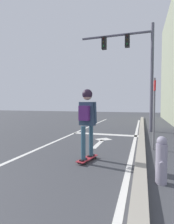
{
  "coord_description": "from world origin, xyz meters",
  "views": [
    {
      "loc": [
        3.41,
        -0.05,
        1.46
      ],
      "look_at": [
        1.35,
        6.51,
        1.13
      ],
      "focal_mm": 28.4,
      "sensor_mm": 36.0,
      "label": 1
    }
  ],
  "objects_px": {
    "skater": "(87,114)",
    "street_sign_post": "(154,103)",
    "skateboard": "(87,159)",
    "traffic_signal_mast": "(133,58)",
    "fire_hydrant": "(161,160)"
  },
  "relations": [
    {
      "from": "street_sign_post",
      "to": "fire_hydrant",
      "type": "relative_size",
      "value": 2.59
    },
    {
      "from": "traffic_signal_mast",
      "to": "street_sign_post",
      "type": "xyz_separation_m",
      "value": [
        0.85,
        -3.76,
        -2.34
      ]
    },
    {
      "from": "skateboard",
      "to": "street_sign_post",
      "type": "xyz_separation_m",
      "value": [
        1.66,
        1.67,
        1.4
      ]
    },
    {
      "from": "street_sign_post",
      "to": "skater",
      "type": "bearing_deg",
      "value": -134.6
    },
    {
      "from": "traffic_signal_mast",
      "to": "fire_hydrant",
      "type": "bearing_deg",
      "value": -82.28
    },
    {
      "from": "street_sign_post",
      "to": "fire_hydrant",
      "type": "distance_m",
      "value": 2.67
    },
    {
      "from": "skater",
      "to": "street_sign_post",
      "type": "height_order",
      "value": "street_sign_post"
    },
    {
      "from": "skater",
      "to": "fire_hydrant",
      "type": "bearing_deg",
      "value": -24.96
    },
    {
      "from": "traffic_signal_mast",
      "to": "street_sign_post",
      "type": "distance_m",
      "value": 4.51
    },
    {
      "from": "skater",
      "to": "street_sign_post",
      "type": "xyz_separation_m",
      "value": [
        1.66,
        1.69,
        0.28
      ]
    },
    {
      "from": "skater",
      "to": "skateboard",
      "type": "bearing_deg",
      "value": 77.43
    },
    {
      "from": "street_sign_post",
      "to": "fire_hydrant",
      "type": "height_order",
      "value": "street_sign_post"
    },
    {
      "from": "skateboard",
      "to": "fire_hydrant",
      "type": "height_order",
      "value": "fire_hydrant"
    },
    {
      "from": "street_sign_post",
      "to": "traffic_signal_mast",
      "type": "bearing_deg",
      "value": 102.7
    },
    {
      "from": "traffic_signal_mast",
      "to": "skateboard",
      "type": "bearing_deg",
      "value": -98.5
    }
  ]
}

